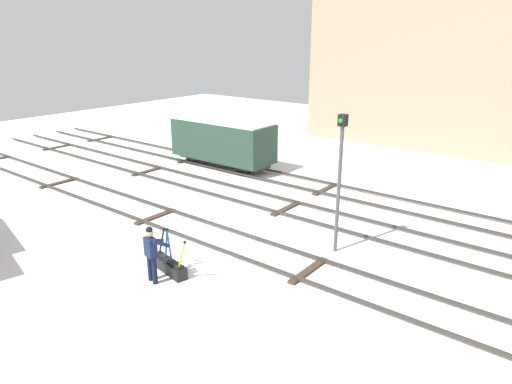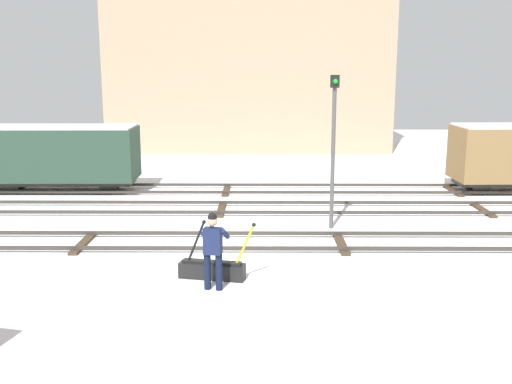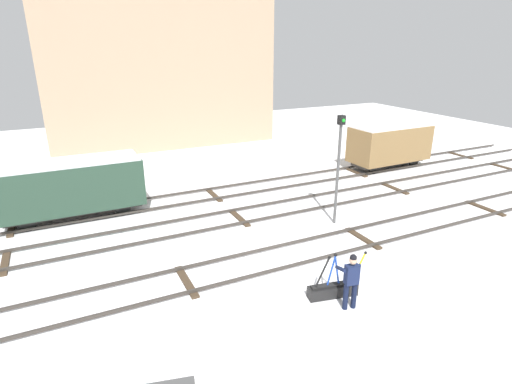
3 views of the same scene
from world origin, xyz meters
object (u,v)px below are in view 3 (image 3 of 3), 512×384
switch_lever_frame (333,289)px  freight_car_far_end (390,144)px  rail_worker (351,278)px  freight_car_near_switch (72,186)px  signal_post (339,161)px

switch_lever_frame → freight_car_far_end: (10.99, 9.66, 1.22)m
rail_worker → freight_car_far_end: (10.92, 10.33, 0.50)m
switch_lever_frame → freight_car_near_switch: (-6.53, 9.66, 1.20)m
freight_car_far_end → freight_car_near_switch: (-17.52, -0.00, -0.02)m
rail_worker → freight_car_near_switch: freight_car_near_switch is taller
rail_worker → freight_car_far_end: size_ratio=0.35×
switch_lever_frame → freight_car_near_switch: bearing=135.3°
switch_lever_frame → rail_worker: bearing=-72.1°
switch_lever_frame → signal_post: (3.23, 4.36, 2.47)m
signal_post → freight_car_far_end: (7.76, 5.31, -1.25)m
rail_worker → signal_post: size_ratio=0.38×
signal_post → rail_worker: bearing=-122.1°
rail_worker → signal_post: 6.18m
switch_lever_frame → rail_worker: size_ratio=1.04×
rail_worker → signal_post: signal_post is taller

